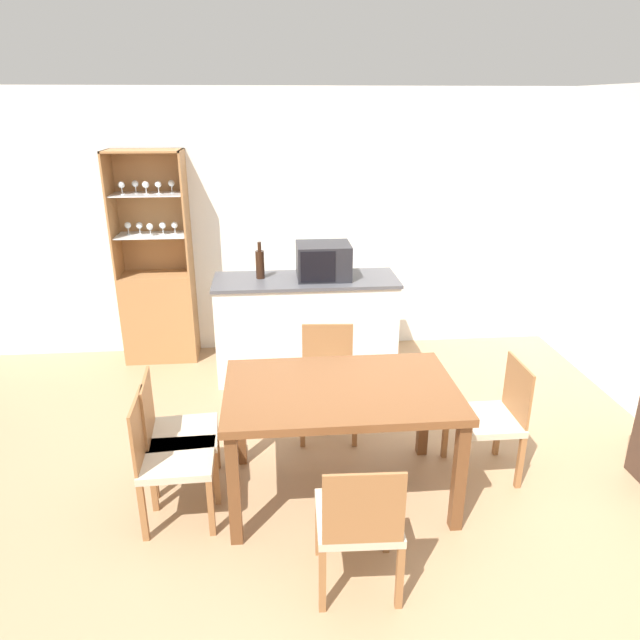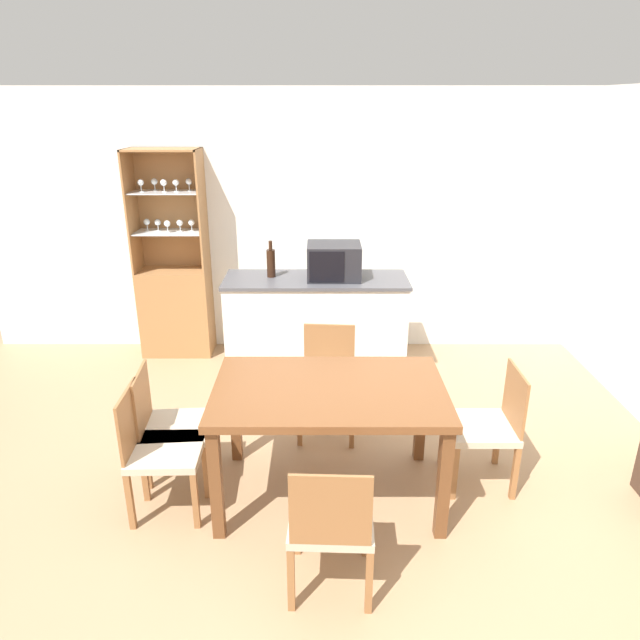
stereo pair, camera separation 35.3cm
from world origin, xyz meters
TOP-DOWN VIEW (x-y plane):
  - ground_plane at (0.00, 0.00)m, footprint 18.00×18.00m
  - wall_back at (0.00, 2.63)m, footprint 6.80×0.06m
  - kitchen_counter at (-0.06, 1.92)m, footprint 1.65×0.59m
  - display_cabinet at (-1.47, 2.42)m, footprint 0.69×0.37m
  - dining_table at (0.03, 0.13)m, footprint 1.42×0.91m
  - dining_chair_side_right_far at (1.07, 0.26)m, footprint 0.43×0.43m
  - dining_chair_side_left_near at (-1.01, -0.01)m, footprint 0.44×0.44m
  - dining_chair_side_left_far at (-1.01, 0.26)m, footprint 0.46×0.46m
  - dining_chair_head_near at (0.03, -0.65)m, footprint 0.44×0.44m
  - dining_chair_head_far at (0.04, 0.91)m, footprint 0.46×0.46m
  - microwave at (0.10, 1.93)m, footprint 0.47×0.39m
  - wine_bottle at (-0.46, 1.97)m, footprint 0.08×0.08m

SIDE VIEW (x-z plane):
  - ground_plane at x=0.00m, z-range 0.00..0.00m
  - dining_chair_side_right_far at x=1.07m, z-range 0.01..0.83m
  - dining_chair_side_left_near at x=-1.01m, z-range 0.01..0.83m
  - dining_chair_side_left_far at x=-1.01m, z-range 0.01..0.83m
  - dining_chair_head_near at x=0.03m, z-range 0.01..0.83m
  - dining_chair_head_far at x=0.04m, z-range 0.01..0.83m
  - kitchen_counter at x=-0.06m, z-range 0.00..0.94m
  - display_cabinet at x=-1.47m, z-range -0.41..1.61m
  - dining_table at x=0.03m, z-range 0.29..1.07m
  - wine_bottle at x=-0.46m, z-range 0.90..1.23m
  - microwave at x=0.10m, z-range 0.93..1.24m
  - wall_back at x=0.00m, z-range 0.00..2.55m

